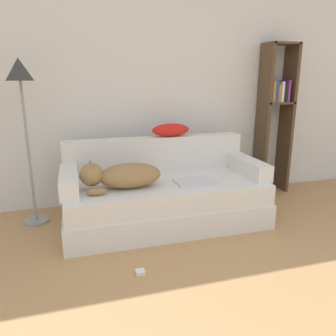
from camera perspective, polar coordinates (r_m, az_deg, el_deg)
wall_back at (r=3.61m, az=-2.46°, el=15.67°), size 7.49×0.06×2.70m
couch at (r=3.09m, az=-0.50°, el=-6.01°), size 1.84×0.85×0.42m
couch_backrest at (r=3.30m, az=-2.18°, el=2.41°), size 1.80×0.15×0.35m
couch_arm_left at (r=2.89m, az=-16.86°, el=-2.17°), size 0.15×0.66×0.16m
couch_arm_right at (r=3.31m, az=13.74°, el=0.28°), size 0.15×0.66×0.16m
dog at (r=2.82m, az=-8.00°, el=-1.29°), size 0.69×0.31×0.26m
laptop at (r=2.98m, az=4.65°, el=-2.41°), size 0.35×0.25×0.02m
throw_pillow at (r=3.30m, az=0.47°, el=6.64°), size 0.38×0.16×0.13m
bookshelf at (r=4.04m, az=18.21°, el=9.43°), size 0.36×0.26×1.71m
floor_lamp at (r=3.15m, az=-24.15°, el=11.99°), size 0.23×0.23×1.50m
power_adapter at (r=2.43m, az=-4.86°, el=-17.61°), size 0.06×0.06×0.03m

